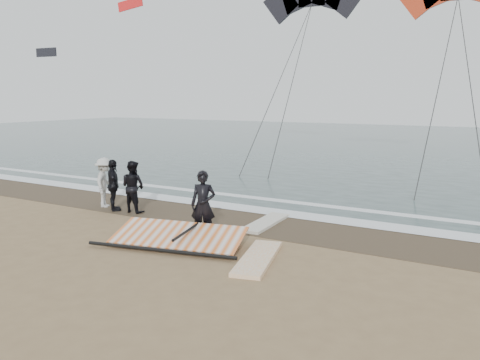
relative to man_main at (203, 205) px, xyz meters
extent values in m
plane|color=#8C704C|center=(1.20, -2.29, -0.95)|extent=(120.00, 120.00, 0.00)
cube|color=#233838|center=(1.20, 30.71, -0.94)|extent=(120.00, 54.00, 0.02)
cube|color=#4C3D2B|center=(1.20, 2.21, -0.95)|extent=(120.00, 2.80, 0.01)
cube|color=white|center=(1.20, 3.61, -0.92)|extent=(120.00, 0.90, 0.01)
cube|color=white|center=(1.20, 5.31, -0.92)|extent=(120.00, 0.45, 0.01)
imported|color=black|center=(0.00, 0.00, 0.00)|extent=(0.81, 0.66, 1.90)
cube|color=white|center=(2.13, -0.86, -0.90)|extent=(1.28, 2.62, 0.10)
cube|color=beige|center=(0.88, 2.12, -0.90)|extent=(0.67, 2.36, 0.10)
imported|color=black|center=(-3.74, 1.35, -0.07)|extent=(0.87, 0.68, 1.77)
imported|color=black|center=(-4.44, 1.15, -0.06)|extent=(1.08, 1.01, 1.79)
imported|color=beige|center=(-5.14, 1.45, -0.07)|extent=(1.13, 1.32, 1.77)
cube|color=black|center=(-0.41, -0.30, -0.90)|extent=(2.46, 1.05, 0.09)
cube|color=orange|center=(-0.21, -0.90, -0.65)|extent=(3.70, 2.04, 0.37)
cylinder|color=black|center=(-0.21, -1.68, -0.84)|extent=(3.99, 0.92, 0.09)
cylinder|color=black|center=(0.09, -0.90, -0.50)|extent=(0.43, 1.73, 0.07)
cylinder|color=#262626|center=(4.45, 12.17, 3.53)|extent=(0.04, 0.04, 12.57)
cylinder|color=#262626|center=(5.67, 12.28, 3.53)|extent=(0.04, 0.04, 12.62)
cylinder|color=#262626|center=(-4.43, 14.99, 4.11)|extent=(0.04, 0.04, 15.16)
cylinder|color=#262626|center=(-3.63, 14.95, 4.11)|extent=(0.04, 0.04, 15.38)
cube|color=black|center=(-35.21, 23.71, 7.53)|extent=(3.01, 0.12, 0.93)
cube|color=red|center=(-25.25, 25.71, 11.75)|extent=(3.09, 0.12, 1.25)
camera|label=1|loc=(6.98, -10.47, 2.92)|focal=35.00mm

